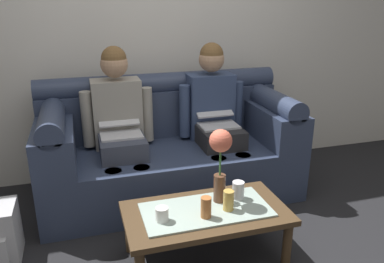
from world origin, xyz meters
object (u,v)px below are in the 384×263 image
Objects in this scene: flower_vase at (220,154)px; cup_near_left at (162,214)px; person_left at (119,121)px; person_right at (214,113)px; couch at (169,149)px; cup_near_right at (229,200)px; cup_far_left at (238,190)px; cup_far_center at (206,207)px; coffee_table at (206,216)px.

flower_vase is 5.64× the size of cup_near_left.
person_left and person_right have the same top height.
couch is at bearing 74.36° from cup_near_left.
person_right is at bearing -0.00° from person_left.
person_right is 9.72× the size of cup_near_right.
cup_near_right is at bearing -82.52° from flower_vase.
couch reaches higher than cup_near_right.
cup_far_left is at bearing -54.66° from person_left.
person_right reaches higher than cup_far_center.
couch is 24.17× the size of cup_near_left.
cup_near_left is at bearing -123.86° from person_right.
coffee_table is at bearing -147.43° from flower_vase.
flower_vase is 4.17× the size of cup_far_left.
couch is 1.04m from cup_far_center.
cup_near_left is 0.66× the size of cup_far_center.
couch is 16.02× the size of cup_far_center.
cup_far_left is (0.24, -0.89, 0.04)m from couch.
cup_far_center reaches higher than coffee_table.
cup_near_right is (0.13, -1.00, 0.04)m from couch.
person_right is 14.55× the size of cup_near_left.
couch is 4.28× the size of flower_vase.
person_left is 1.13m from cup_far_center.
cup_near_left is at bearing -162.90° from flower_vase.
person_right is 1.15m from cup_far_center.
cup_far_center is (-0.03, -0.08, 0.12)m from coffee_table.
cup_far_center is at bearing -91.60° from couch.
person_right is at bearing 67.91° from cup_far_center.
coffee_table is at bearing -163.90° from cup_far_left.
person_right reaches higher than flower_vase.
couch is at bearing 0.35° from person_left.
flower_vase is (0.11, -0.89, 0.30)m from couch.
cup_far_center is 1.12× the size of cup_far_left.
cup_near_left is at bearing 172.55° from cup_far_center.
flower_vase is 0.33m from cup_far_center.
couch reaches higher than cup_far_center.
person_right reaches higher than cup_far_left.
cup_near_left is (-0.39, -0.12, -0.28)m from flower_vase.
flower_vase is at bearing -107.66° from person_right.
person_right is at bearing 72.34° from flower_vase.
person_right is at bearing -0.36° from couch.
coffee_table is at bearing -112.33° from person_right.
coffee_table is at bearing 10.06° from cup_near_left.
person_left is 1.15m from cup_near_right.
coffee_table is 0.39m from flower_vase.
cup_near_right reaches higher than cup_near_left.
cup_near_right is at bearing -62.59° from person_left.
person_right is 9.64× the size of cup_far_center.
cup_far_left is (0.11, 0.11, -0.01)m from cup_near_right.
cup_near_left is 0.41m from cup_near_right.
cup_near_right reaches higher than coffee_table.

